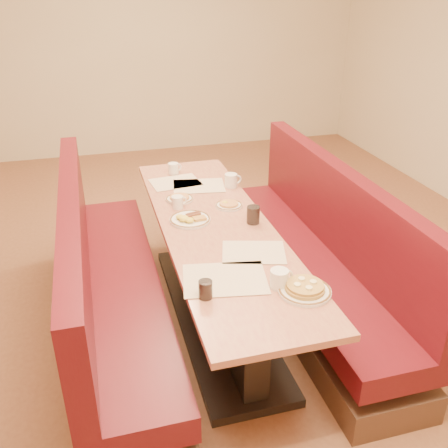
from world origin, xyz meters
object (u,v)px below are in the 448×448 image
object	(u,v)px
booth_left	(108,292)
coffee_mug_b	(178,202)
coffee_mug_c	(231,180)
booth_right	(314,261)
diner_table	(216,274)
soda_tumbler_near	(205,290)
soda_tumbler_mid	(253,215)
eggs_plate	(190,219)
coffee_mug_d	(174,168)
pancake_plate	(305,289)
coffee_mug_a	(280,278)

from	to	relation	value
booth_left	coffee_mug_b	bearing A→B (deg)	31.30
coffee_mug_b	coffee_mug_c	world-z (taller)	coffee_mug_c
booth_right	booth_left	bearing A→B (deg)	180.00
diner_table	soda_tumbler_near	bearing A→B (deg)	-108.43
soda_tumbler_mid	eggs_plate	bearing A→B (deg)	161.13
coffee_mug_d	diner_table	bearing A→B (deg)	-105.95
soda_tumbler_near	booth_right	bearing A→B (deg)	38.11
coffee_mug_b	soda_tumbler_mid	size ratio (longest dim) A/B	0.97
booth_left	soda_tumbler_mid	distance (m)	1.07
booth_right	coffee_mug_b	bearing A→B (deg)	160.19
booth_left	eggs_plate	distance (m)	0.71
diner_table	coffee_mug_c	xyz separation A→B (m)	(0.28, 0.61, 0.43)
pancake_plate	eggs_plate	bearing A→B (deg)	112.09
booth_left	coffee_mug_b	xyz separation A→B (m)	(0.54, 0.33, 0.43)
soda_tumbler_near	booth_left	bearing A→B (deg)	121.32
coffee_mug_c	soda_tumbler_near	world-z (taller)	coffee_mug_c
pancake_plate	eggs_plate	world-z (taller)	pancake_plate
coffee_mug_b	soda_tumbler_mid	distance (m)	0.56
coffee_mug_a	coffee_mug_d	distance (m)	1.80
coffee_mug_b	pancake_plate	bearing A→B (deg)	-88.28
booth_left	soda_tumbler_near	bearing A→B (deg)	-58.68
eggs_plate	booth_left	bearing A→B (deg)	-170.14
eggs_plate	coffee_mug_c	bearing A→B (deg)	49.26
coffee_mug_a	coffee_mug_b	bearing A→B (deg)	92.05
soda_tumbler_near	soda_tumbler_mid	world-z (taller)	soda_tumbler_mid
coffee_mug_a	soda_tumbler_mid	xyz separation A→B (m)	(0.11, 0.75, 0.01)
eggs_plate	coffee_mug_b	distance (m)	0.24
diner_table	pancake_plate	world-z (taller)	pancake_plate
eggs_plate	coffee_mug_c	size ratio (longest dim) A/B	2.00
booth_left	booth_right	size ratio (longest dim) A/B	1.00
booth_left	coffee_mug_d	size ratio (longest dim) A/B	21.47
coffee_mug_c	coffee_mug_a	bearing A→B (deg)	-101.68
coffee_mug_a	coffee_mug_c	xyz separation A→B (m)	(0.15, 1.39, 0.00)
coffee_mug_b	booth_left	bearing A→B (deg)	-166.57
booth_right	coffee_mug_d	xyz separation A→B (m)	(-0.83, 1.00, 0.44)
booth_left	coffee_mug_c	distance (m)	1.26
coffee_mug_c	soda_tumbler_mid	size ratio (longest dim) A/B	1.16
booth_left	pancake_plate	xyz separation A→B (m)	(0.97, -0.87, 0.41)
eggs_plate	soda_tumbler_mid	xyz separation A→B (m)	(0.40, -0.14, 0.04)
coffee_mug_a	coffee_mug_d	xyz separation A→B (m)	(-0.23, 1.79, -0.01)
pancake_plate	soda_tumbler_near	world-z (taller)	soda_tumbler_near
diner_table	booth_left	bearing A→B (deg)	180.00
booth_left	eggs_plate	bearing A→B (deg)	9.86
diner_table	coffee_mug_a	size ratio (longest dim) A/B	18.60
pancake_plate	eggs_plate	distance (m)	1.05
booth_right	pancake_plate	size ratio (longest dim) A/B	9.12
diner_table	soda_tumbler_near	distance (m)	0.92
eggs_plate	booth_right	bearing A→B (deg)	-6.47
diner_table	booth_left	world-z (taller)	booth_left
coffee_mug_b	soda_tumbler_near	xyz separation A→B (m)	(-0.07, -1.11, 0.00)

